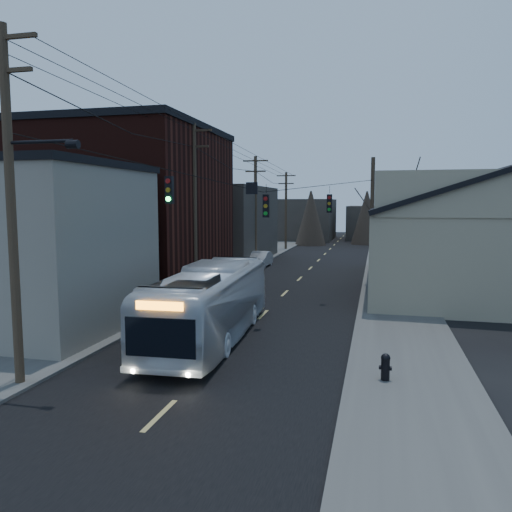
{
  "coord_description": "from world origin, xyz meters",
  "views": [
    {
      "loc": [
        5.34,
        -9.45,
        5.5
      ],
      "look_at": [
        -0.15,
        13.19,
        3.0
      ],
      "focal_mm": 35.0,
      "sensor_mm": 36.0,
      "label": 1
    }
  ],
  "objects": [
    {
      "name": "parked_car",
      "position": [
        -4.3,
        31.77,
        0.67
      ],
      "size": [
        1.47,
        4.11,
        1.35
      ],
      "primitive_type": "imported",
      "rotation": [
        0.0,
        0.0,
        -0.01
      ],
      "color": "#9C9FA3",
      "rests_on": "ground"
    },
    {
      "name": "bus",
      "position": [
        -1.02,
        9.09,
        1.5
      ],
      "size": [
        3.01,
        10.86,
        3.0
      ],
      "primitive_type": "imported",
      "rotation": [
        0.0,
        0.0,
        3.19
      ],
      "color": "silver",
      "rests_on": "ground"
    },
    {
      "name": "ground",
      "position": [
        0.0,
        0.0,
        0.0
      ],
      "size": [
        160.0,
        160.0,
        0.0
      ],
      "primitive_type": "plane",
      "color": "black",
      "rests_on": "ground"
    },
    {
      "name": "bare_tree",
      "position": [
        6.5,
        20.0,
        3.6
      ],
      "size": [
        0.4,
        0.4,
        7.2
      ],
      "primitive_type": "cone",
      "color": "black",
      "rests_on": "ground"
    },
    {
      "name": "utility_lines",
      "position": [
        -3.11,
        24.14,
        4.95
      ],
      "size": [
        11.24,
        45.28,
        10.5
      ],
      "color": "#382B1E",
      "rests_on": "ground"
    },
    {
      "name": "building_left_far",
      "position": [
        -9.5,
        36.0,
        3.5
      ],
      "size": [
        9.0,
        14.0,
        7.0
      ],
      "primitive_type": "cube",
      "color": "#36302B",
      "rests_on": "ground"
    },
    {
      "name": "building_far_left",
      "position": [
        -6.0,
        65.0,
        3.0
      ],
      "size": [
        10.0,
        12.0,
        6.0
      ],
      "primitive_type": "cube",
      "color": "#36302B",
      "rests_on": "ground"
    },
    {
      "name": "building_far_right",
      "position": [
        7.0,
        70.0,
        2.5
      ],
      "size": [
        12.0,
        14.0,
        5.0
      ],
      "primitive_type": "cube",
      "color": "#36302B",
      "rests_on": "ground"
    },
    {
      "name": "road_surface",
      "position": [
        0.0,
        30.0,
        0.01
      ],
      "size": [
        9.0,
        110.0,
        0.02
      ],
      "primitive_type": "cube",
      "color": "black",
      "rests_on": "ground"
    },
    {
      "name": "warehouse",
      "position": [
        13.0,
        25.0,
        2.7
      ],
      "size": [
        16.16,
        20.6,
        7.73
      ],
      "color": "gray",
      "rests_on": "ground"
    },
    {
      "name": "fire_hydrant",
      "position": [
        5.7,
        5.75,
        0.56
      ],
      "size": [
        0.39,
        0.28,
        0.83
      ],
      "rotation": [
        0.0,
        0.0,
        -0.11
      ],
      "color": "black",
      "rests_on": "sidewalk_right"
    },
    {
      "name": "building_clapboard",
      "position": [
        -9.0,
        9.0,
        3.5
      ],
      "size": [
        8.0,
        8.0,
        7.0
      ],
      "primitive_type": "cube",
      "color": "gray",
      "rests_on": "ground"
    },
    {
      "name": "sidewalk_right",
      "position": [
        6.5,
        30.0,
        0.06
      ],
      "size": [
        4.0,
        110.0,
        0.12
      ],
      "primitive_type": "cube",
      "color": "#474744",
      "rests_on": "ground"
    },
    {
      "name": "building_brick",
      "position": [
        -10.0,
        20.0,
        5.0
      ],
      "size": [
        10.0,
        12.0,
        10.0
      ],
      "primitive_type": "cube",
      "color": "black",
      "rests_on": "ground"
    },
    {
      "name": "sidewalk_left",
      "position": [
        -6.5,
        30.0,
        0.06
      ],
      "size": [
        4.0,
        110.0,
        0.12
      ],
      "primitive_type": "cube",
      "color": "#474744",
      "rests_on": "ground"
    }
  ]
}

